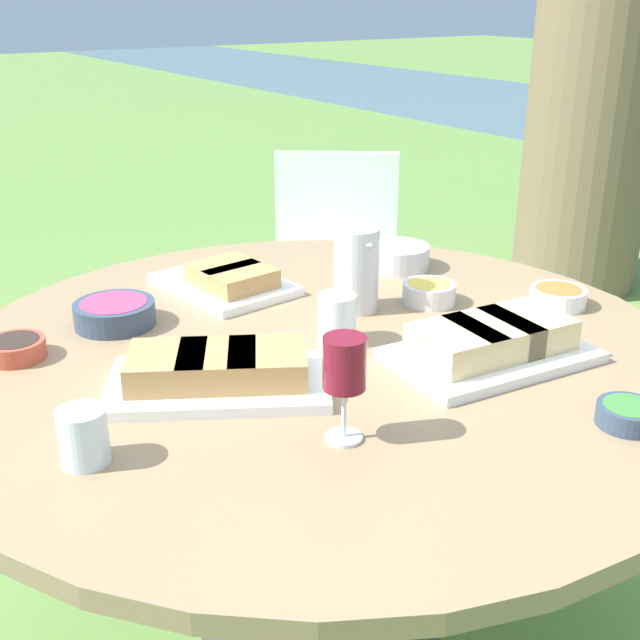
{
  "coord_description": "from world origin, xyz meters",
  "views": [
    {
      "loc": [
        1.21,
        -0.8,
        1.41
      ],
      "look_at": [
        0.0,
        0.0,
        0.81
      ],
      "focal_mm": 45.0,
      "sensor_mm": 36.0,
      "label": 1
    }
  ],
  "objects": [
    {
      "name": "water_pitcher",
      "position": [
        -0.13,
        0.18,
        0.85
      ],
      "size": [
        0.11,
        0.1,
        0.19
      ],
      "color": "silver",
      "rests_on": "dining_table"
    },
    {
      "name": "bowl_fries",
      "position": [
        -0.07,
        0.34,
        0.78
      ],
      "size": [
        0.12,
        0.12,
        0.05
      ],
      "color": "silver",
      "rests_on": "dining_table"
    },
    {
      "name": "dining_table",
      "position": [
        0.0,
        0.0,
        0.66
      ],
      "size": [
        1.5,
        1.5,
        0.75
      ],
      "color": "#4C4C51",
      "rests_on": "ground_plane"
    },
    {
      "name": "cup_water_far",
      "position": [
        -0.01,
        0.04,
        0.81
      ],
      "size": [
        0.08,
        0.08,
        0.1
      ],
      "color": "silver",
      "rests_on": "dining_table"
    },
    {
      "name": "platter_charcuterie",
      "position": [
        0.23,
        0.24,
        0.79
      ],
      "size": [
        0.27,
        0.4,
        0.08
      ],
      "color": "white",
      "rests_on": "dining_table"
    },
    {
      "name": "bowl_olives",
      "position": [
        -0.28,
        -0.51,
        0.78
      ],
      "size": [
        0.11,
        0.11,
        0.04
      ],
      "color": "#B74733",
      "rests_on": "dining_table"
    },
    {
      "name": "bowl_salad",
      "position": [
        0.53,
        0.25,
        0.77
      ],
      "size": [
        0.1,
        0.1,
        0.04
      ],
      "color": "#334256",
      "rests_on": "dining_table"
    },
    {
      "name": "platter_sandwich_side",
      "position": [
        -0.4,
        -0.0,
        0.78
      ],
      "size": [
        0.35,
        0.27,
        0.06
      ],
      "color": "white",
      "rests_on": "dining_table"
    },
    {
      "name": "platter_bread_main",
      "position": [
        0.05,
        -0.25,
        0.79
      ],
      "size": [
        0.38,
        0.45,
        0.07
      ],
      "color": "white",
      "rests_on": "dining_table"
    },
    {
      "name": "bowl_roasted_veg",
      "position": [
        0.1,
        0.57,
        0.78
      ],
      "size": [
        0.12,
        0.12,
        0.04
      ],
      "color": "white",
      "rests_on": "dining_table"
    },
    {
      "name": "bowl_dip_red",
      "position": [
        -0.34,
        -0.3,
        0.78
      ],
      "size": [
        0.17,
        0.17,
        0.05
      ],
      "color": "#334256",
      "rests_on": "dining_table"
    },
    {
      "name": "cup_water_near",
      "position": [
        0.15,
        -0.52,
        0.8
      ],
      "size": [
        0.07,
        0.07,
        0.09
      ],
      "color": "silver",
      "rests_on": "dining_table"
    },
    {
      "name": "wine_glass",
      "position": [
        0.31,
        -0.16,
        0.88
      ],
      "size": [
        0.07,
        0.07,
        0.18
      ],
      "color": "silver",
      "rests_on": "dining_table"
    },
    {
      "name": "bowl_dip_cream",
      "position": [
        -0.3,
        0.44,
        0.79
      ],
      "size": [
        0.16,
        0.16,
        0.06
      ],
      "color": "silver",
      "rests_on": "dining_table"
    },
    {
      "name": "chair_near_left",
      "position": [
        -1.02,
        0.74,
        0.52
      ],
      "size": [
        0.6,
        0.6,
        0.89
      ],
      "color": "white",
      "rests_on": "ground_plane"
    },
    {
      "name": "handbag",
      "position": [
        -1.32,
        -0.37,
        0.13
      ],
      "size": [
        0.3,
        0.14,
        0.37
      ],
      "color": "maroon",
      "rests_on": "ground_plane"
    }
  ]
}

